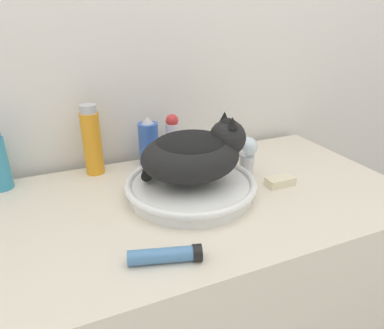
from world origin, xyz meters
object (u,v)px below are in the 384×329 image
(cat, at_px, (193,152))
(soap_bar, at_px, (280,181))
(spray_bottle_trigger, at_px, (149,143))
(shampoo_bottle_tall, at_px, (92,141))
(faucet, at_px, (245,153))
(deodorant_stick, at_px, (172,138))
(cream_tube, at_px, (166,255))

(cat, distance_m, soap_bar, 0.27)
(spray_bottle_trigger, relative_size, shampoo_bottle_tall, 0.75)
(spray_bottle_trigger, bearing_deg, cat, -77.97)
(cat, distance_m, shampoo_bottle_tall, 0.33)
(cat, distance_m, faucet, 0.20)
(soap_bar, bearing_deg, cat, 168.22)
(deodorant_stick, height_order, shampoo_bottle_tall, shampoo_bottle_tall)
(shampoo_bottle_tall, height_order, cream_tube, shampoo_bottle_tall)
(faucet, distance_m, spray_bottle_trigger, 0.30)
(cat, xyz_separation_m, cream_tube, (-0.16, -0.23, -0.10))
(shampoo_bottle_tall, height_order, soap_bar, shampoo_bottle_tall)
(deodorant_stick, xyz_separation_m, soap_bar, (0.22, -0.29, -0.07))
(faucet, xyz_separation_m, cream_tube, (-0.34, -0.28, -0.06))
(deodorant_stick, bearing_deg, soap_bar, -53.34)
(deodorant_stick, relative_size, shampoo_bottle_tall, 0.74)
(faucet, distance_m, shampoo_bottle_tall, 0.45)
(cat, height_order, deodorant_stick, cat)
(deodorant_stick, bearing_deg, shampoo_bottle_tall, -180.00)
(spray_bottle_trigger, xyz_separation_m, cream_tube, (-0.11, -0.47, -0.06))
(faucet, relative_size, deodorant_stick, 0.97)
(cat, relative_size, cream_tube, 1.95)
(faucet, bearing_deg, soap_bar, 108.77)
(shampoo_bottle_tall, xyz_separation_m, soap_bar, (0.47, -0.29, -0.09))
(deodorant_stick, xyz_separation_m, shampoo_bottle_tall, (-0.25, -0.00, 0.02))
(faucet, distance_m, soap_bar, 0.13)
(shampoo_bottle_tall, distance_m, soap_bar, 0.56)
(spray_bottle_trigger, height_order, shampoo_bottle_tall, shampoo_bottle_tall)
(cat, relative_size, soap_bar, 3.58)
(shampoo_bottle_tall, bearing_deg, cat, -47.08)
(cat, xyz_separation_m, shampoo_bottle_tall, (-0.22, 0.24, -0.02))
(faucet, distance_m, deodorant_stick, 0.25)
(spray_bottle_trigger, distance_m, soap_bar, 0.42)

